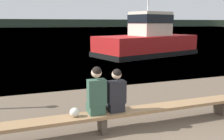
{
  "coord_description": "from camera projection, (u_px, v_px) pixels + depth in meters",
  "views": [
    {
      "loc": [
        -2.31,
        -2.57,
        2.41
      ],
      "look_at": [
        0.61,
        5.42,
        0.79
      ],
      "focal_mm": 40.0,
      "sensor_mm": 36.0,
      "label": 1
    }
  ],
  "objects": [
    {
      "name": "person_right",
      "position": [
        116.0,
        93.0,
        5.55
      ],
      "size": [
        0.39,
        0.43,
        0.98
      ],
      "color": "black",
      "rests_on": "bench_main"
    },
    {
      "name": "water_surface",
      "position": [
        25.0,
        28.0,
        119.99
      ],
      "size": [
        240.0,
        240.0,
        0.0
      ],
      "primitive_type": "plane",
      "color": "#5684A3",
      "rests_on": "ground"
    },
    {
      "name": "bench_main",
      "position": [
        102.0,
        117.0,
        5.52
      ],
      "size": [
        7.23,
        0.46,
        0.44
      ],
      "color": "#8E6B47",
      "rests_on": "ground"
    },
    {
      "name": "tugboat_red",
      "position": [
        147.0,
        42.0,
        18.7
      ],
      "size": [
        8.5,
        5.54,
        5.72
      ],
      "rotation": [
        0.0,
        0.0,
        1.85
      ],
      "color": "#A81919",
      "rests_on": "water_surface"
    },
    {
      "name": "shopping_bag",
      "position": [
        74.0,
        112.0,
        5.28
      ],
      "size": [
        0.21,
        0.18,
        0.2
      ],
      "color": "beige",
      "rests_on": "bench_main"
    },
    {
      "name": "far_shoreline",
      "position": [
        24.0,
        23.0,
        131.29
      ],
      "size": [
        600.0,
        12.0,
        4.19
      ],
      "primitive_type": "cube",
      "color": "#2D3D2D",
      "rests_on": "ground"
    },
    {
      "name": "person_left",
      "position": [
        96.0,
        93.0,
        5.38
      ],
      "size": [
        0.39,
        0.44,
        1.06
      ],
      "color": "#2D4C3D",
      "rests_on": "bench_main"
    }
  ]
}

